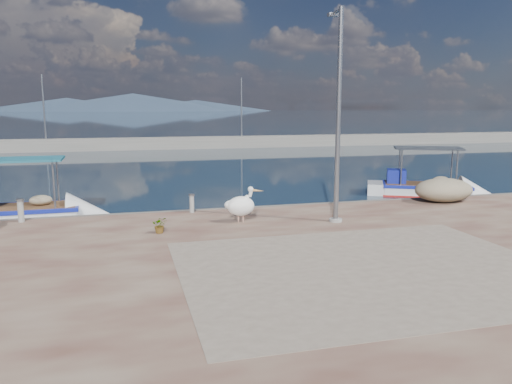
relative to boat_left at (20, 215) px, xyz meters
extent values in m
plane|color=#162635|center=(8.55, -7.06, -0.22)|extent=(1400.00, 1400.00, 0.00)
cube|color=#502A22|center=(8.55, -13.06, 0.03)|extent=(44.00, 22.00, 0.50)
cube|color=gray|center=(9.55, -10.06, 0.28)|extent=(9.00, 7.00, 0.01)
cube|color=gray|center=(8.55, 32.94, 0.38)|extent=(120.00, 2.20, 1.20)
cylinder|color=gray|center=(-3.45, 32.94, 3.78)|extent=(0.16, 0.16, 7.00)
cylinder|color=gray|center=(16.55, 32.94, 3.78)|extent=(0.16, 0.16, 7.00)
cone|color=#28384C|center=(-61.45, 642.94, 7.78)|extent=(220.00, 220.00, 16.00)
cone|color=#28384C|center=(18.55, 642.94, 10.78)|extent=(280.00, 280.00, 22.00)
cone|color=#28384C|center=(98.55, 642.94, 6.78)|extent=(200.00, 200.00, 14.00)
cube|color=white|center=(0.06, 0.00, -0.15)|extent=(5.92, 2.05, 0.96)
cube|color=#162295|center=(0.06, 0.00, 0.29)|extent=(4.28, 2.07, 0.14)
cube|color=#AB1815|center=(0.06, 0.00, -0.20)|extent=(4.27, 2.05, 0.12)
cube|color=#195364|center=(0.06, 0.00, 2.16)|extent=(3.27, 1.90, 0.08)
cube|color=white|center=(18.51, 1.09, -0.15)|extent=(6.04, 4.34, 0.95)
cube|color=#162295|center=(18.51, 1.09, 0.28)|extent=(4.62, 3.65, 0.14)
cube|color=#AB1815|center=(18.51, 1.09, -0.20)|extent=(4.61, 3.63, 0.12)
cube|color=#162295|center=(17.21, 1.75, 0.68)|extent=(1.21, 1.21, 0.70)
cube|color=#252930|center=(18.51, 1.09, 2.13)|extent=(3.67, 3.06, 0.08)
cylinder|color=tan|center=(7.62, -4.45, 0.43)|extent=(0.04, 0.04, 0.31)
cylinder|color=tan|center=(7.77, -4.49, 0.43)|extent=(0.04, 0.04, 0.31)
ellipsoid|color=white|center=(7.69, -4.47, 0.83)|extent=(1.05, 0.81, 0.67)
cylinder|color=white|center=(7.97, -4.55, 1.17)|extent=(0.24, 0.18, 0.57)
sphere|color=white|center=(8.02, -4.56, 1.41)|extent=(0.19, 0.19, 0.19)
cone|color=tan|center=(8.23, -4.62, 1.37)|extent=(0.46, 0.22, 0.14)
cylinder|color=gray|center=(10.84, -5.20, 3.78)|extent=(0.16, 0.16, 7.00)
cylinder|color=gray|center=(10.84, -5.20, 0.33)|extent=(0.44, 0.44, 0.10)
cube|color=gray|center=(10.84, -4.55, 7.13)|extent=(0.35, 0.18, 0.12)
cylinder|color=gray|center=(6.31, -2.46, 0.61)|extent=(0.17, 0.17, 0.66)
cylinder|color=gray|center=(6.31, -2.46, 0.94)|extent=(0.23, 0.23, 0.06)
cylinder|color=gray|center=(0.51, -2.53, 0.66)|extent=(0.20, 0.20, 0.77)
cylinder|color=gray|center=(0.51, -2.53, 1.05)|extent=(0.26, 0.26, 0.07)
imported|color=#33722D|center=(4.94, -5.27, 0.53)|extent=(0.47, 0.41, 0.51)
ellipsoid|color=tan|center=(16.60, -2.98, 0.76)|extent=(2.47, 1.76, 0.97)
camera|label=1|loc=(3.95, -20.51, 4.11)|focal=35.00mm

